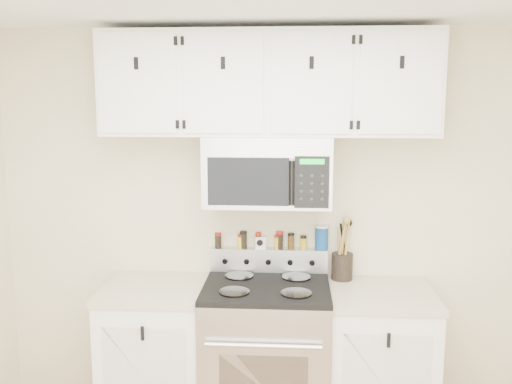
# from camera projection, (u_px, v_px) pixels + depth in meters

# --- Properties ---
(back_wall) EXTENTS (3.50, 0.01, 2.50)m
(back_wall) POSITION_uv_depth(u_px,v_px,m) (269.00, 225.00, 3.71)
(back_wall) COLOR #BEB48E
(back_wall) RESTS_ON floor
(range) EXTENTS (0.76, 0.65, 1.10)m
(range) POSITION_uv_depth(u_px,v_px,m) (266.00, 357.00, 3.52)
(range) COLOR #B7B7BA
(range) RESTS_ON floor
(base_cabinet_left) EXTENTS (0.64, 0.62, 0.92)m
(base_cabinet_left) POSITION_uv_depth(u_px,v_px,m) (157.00, 356.00, 3.59)
(base_cabinet_left) COLOR white
(base_cabinet_left) RESTS_ON floor
(base_cabinet_right) EXTENTS (0.64, 0.62, 0.92)m
(base_cabinet_right) POSITION_uv_depth(u_px,v_px,m) (378.00, 362.00, 3.50)
(base_cabinet_right) COLOR white
(base_cabinet_right) RESTS_ON floor
(microwave) EXTENTS (0.76, 0.44, 0.42)m
(microwave) POSITION_uv_depth(u_px,v_px,m) (268.00, 171.00, 3.45)
(microwave) COLOR #9E9EA3
(microwave) RESTS_ON back_wall
(upper_cabinets) EXTENTS (2.00, 0.35, 0.62)m
(upper_cabinets) POSITION_uv_depth(u_px,v_px,m) (268.00, 84.00, 3.39)
(upper_cabinets) COLOR white
(upper_cabinets) RESTS_ON back_wall
(utensil_crock) EXTENTS (0.14, 0.14, 0.39)m
(utensil_crock) POSITION_uv_depth(u_px,v_px,m) (342.00, 264.00, 3.63)
(utensil_crock) COLOR black
(utensil_crock) RESTS_ON base_cabinet_right
(kitchen_timer) EXTENTS (0.08, 0.07, 0.08)m
(kitchen_timer) POSITION_uv_depth(u_px,v_px,m) (260.00, 242.00, 3.69)
(kitchen_timer) COLOR white
(kitchen_timer) RESTS_ON range
(salt_canister) EXTENTS (0.09, 0.09, 0.16)m
(salt_canister) POSITION_uv_depth(u_px,v_px,m) (322.00, 238.00, 3.66)
(salt_canister) COLOR navy
(salt_canister) RESTS_ON range
(spice_jar_0) EXTENTS (0.04, 0.04, 0.10)m
(spice_jar_0) POSITION_uv_depth(u_px,v_px,m) (218.00, 240.00, 3.71)
(spice_jar_0) COLOR black
(spice_jar_0) RESTS_ON range
(spice_jar_1) EXTENTS (0.04, 0.04, 0.09)m
(spice_jar_1) POSITION_uv_depth(u_px,v_px,m) (241.00, 241.00, 3.70)
(spice_jar_1) COLOR yellow
(spice_jar_1) RESTS_ON range
(spice_jar_2) EXTENTS (0.05, 0.05, 0.11)m
(spice_jar_2) POSITION_uv_depth(u_px,v_px,m) (243.00, 240.00, 3.70)
(spice_jar_2) COLOR black
(spice_jar_2) RESTS_ON range
(spice_jar_3) EXTENTS (0.04, 0.04, 0.11)m
(spice_jar_3) POSITION_uv_depth(u_px,v_px,m) (258.00, 240.00, 3.69)
(spice_jar_3) COLOR #3D240E
(spice_jar_3) RESTS_ON range
(spice_jar_4) EXTENTS (0.04, 0.04, 0.09)m
(spice_jar_4) POSITION_uv_depth(u_px,v_px,m) (277.00, 242.00, 3.68)
(spice_jar_4) COLOR gold
(spice_jar_4) RESTS_ON range
(spice_jar_5) EXTENTS (0.05, 0.05, 0.11)m
(spice_jar_5) POSITION_uv_depth(u_px,v_px,m) (280.00, 240.00, 3.68)
(spice_jar_5) COLOR black
(spice_jar_5) RESTS_ON range
(spice_jar_6) EXTENTS (0.04, 0.04, 0.11)m
(spice_jar_6) POSITION_uv_depth(u_px,v_px,m) (291.00, 241.00, 3.68)
(spice_jar_6) COLOR #472F11
(spice_jar_6) RESTS_ON range
(spice_jar_7) EXTENTS (0.04, 0.04, 0.09)m
(spice_jar_7) POSITION_uv_depth(u_px,v_px,m) (303.00, 242.00, 3.67)
(spice_jar_7) COLOR gold
(spice_jar_7) RESTS_ON range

